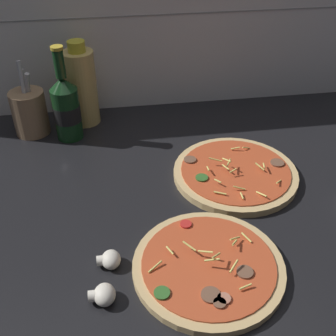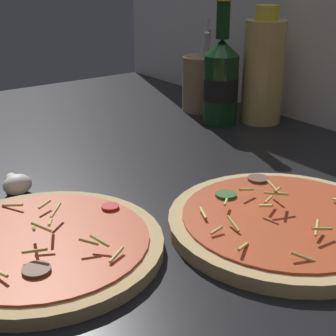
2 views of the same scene
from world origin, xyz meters
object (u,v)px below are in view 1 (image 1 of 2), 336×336
mushroom_left (103,295)px  mushroom_right (110,260)px  beer_bottle (66,107)px  pizza_far (235,173)px  pizza_near (208,266)px  oil_bottle (82,87)px  utensil_crock (30,112)px

mushroom_left → mushroom_right: (1.42, 7.82, -0.07)cm
beer_bottle → pizza_far: bearing=-31.5°
beer_bottle → mushroom_right: beer_bottle is taller
pizza_far → beer_bottle: bearing=148.5°
pizza_near → pizza_far: pizza_far is taller
mushroom_right → oil_bottle: bearing=95.0°
oil_bottle → mushroom_left: 64.29cm
pizza_near → mushroom_left: (-19.41, -3.99, 0.66)cm
pizza_far → utensil_crock: (-50.24, 28.45, 5.42)cm
pizza_far → mushroom_left: (-32.28, -31.09, 0.57)cm
pizza_far → mushroom_right: (-30.87, -23.27, 0.50)cm
beer_bottle → mushroom_right: (9.01, -47.73, -7.65)cm
pizza_far → mushroom_left: size_ratio=6.31×
pizza_far → beer_bottle: size_ratio=1.16×
pizza_near → mushroom_right: (-17.99, 3.83, 0.59)cm
mushroom_left → oil_bottle: bearing=93.1°
utensil_crock → oil_bottle: bearing=15.3°
oil_bottle → beer_bottle: bearing=-117.3°
pizza_near → oil_bottle: oil_bottle is taller
pizza_near → mushroom_right: pizza_near is taller
pizza_far → oil_bottle: bearing=137.8°
pizza_far → mushroom_left: bearing=-136.1°
utensil_crock → pizza_near: bearing=-56.1°
pizza_far → beer_bottle: (-39.88, 24.45, 8.15)cm
mushroom_left → utensil_crock: bearing=106.8°
pizza_far → utensil_crock: bearing=150.5°
oil_bottle → mushroom_left: (3.48, -63.51, -9.40)cm
mushroom_right → utensil_crock: bearing=110.5°
pizza_near → oil_bottle: 64.55cm
oil_bottle → utensil_crock: oil_bottle is taller
pizza_far → oil_bottle: size_ratio=1.24×
beer_bottle → mushroom_left: bearing=-82.2°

